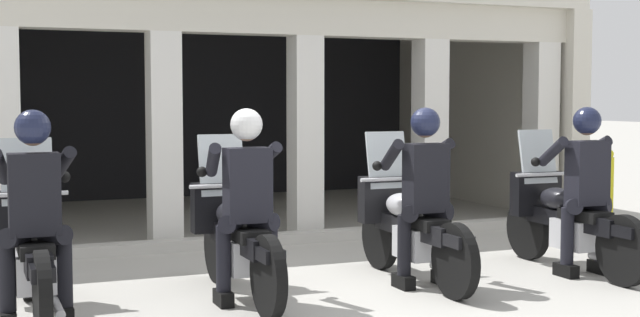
{
  "coord_description": "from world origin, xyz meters",
  "views": [
    {
      "loc": [
        -2.92,
        -6.84,
        1.67
      ],
      "look_at": [
        0.0,
        0.24,
        1.13
      ],
      "focal_mm": 48.67,
      "sensor_mm": 36.0,
      "label": 1
    }
  ],
  "objects_px": {
    "police_officer_far_left": "(34,198)",
    "bollard_kerbside": "(608,188)",
    "police_officer_center_left": "(246,188)",
    "motorcycle_center_right": "(408,226)",
    "motorcycle_far_right": "(565,218)",
    "motorcycle_far_left": "(33,251)",
    "police_officer_far_right": "(585,176)",
    "motorcycle_center_left": "(237,237)",
    "police_officer_center_right": "(424,181)"
  },
  "relations": [
    {
      "from": "police_officer_far_right",
      "to": "motorcycle_far_right",
      "type": "bearing_deg",
      "value": 87.73
    },
    {
      "from": "police_officer_far_left",
      "to": "motorcycle_center_left",
      "type": "height_order",
      "value": "police_officer_far_left"
    },
    {
      "from": "motorcycle_center_right",
      "to": "bollard_kerbside",
      "type": "relative_size",
      "value": 2.03
    },
    {
      "from": "motorcycle_center_right",
      "to": "bollard_kerbside",
      "type": "bearing_deg",
      "value": 24.24
    },
    {
      "from": "police_officer_far_left",
      "to": "bollard_kerbside",
      "type": "distance_m",
      "value": 7.61
    },
    {
      "from": "motorcycle_far_left",
      "to": "police_officer_center_left",
      "type": "xyz_separation_m",
      "value": [
        1.63,
        -0.24,
        0.44
      ]
    },
    {
      "from": "police_officer_far_left",
      "to": "police_officer_far_right",
      "type": "xyz_separation_m",
      "value": [
        4.91,
        -0.09,
        0.0
      ]
    },
    {
      "from": "motorcycle_center_left",
      "to": "motorcycle_far_left",
      "type": "bearing_deg",
      "value": 172.95
    },
    {
      "from": "police_officer_far_left",
      "to": "motorcycle_center_right",
      "type": "relative_size",
      "value": 0.78
    },
    {
      "from": "motorcycle_far_left",
      "to": "motorcycle_center_left",
      "type": "height_order",
      "value": "same"
    },
    {
      "from": "police_officer_far_left",
      "to": "motorcycle_far_left",
      "type": "bearing_deg",
      "value": 78.45
    },
    {
      "from": "motorcycle_center_right",
      "to": "motorcycle_far_right",
      "type": "distance_m",
      "value": 1.64
    },
    {
      "from": "police_officer_far_left",
      "to": "police_officer_center_right",
      "type": "distance_m",
      "value": 3.27
    },
    {
      "from": "police_officer_center_right",
      "to": "bollard_kerbside",
      "type": "height_order",
      "value": "police_officer_center_right"
    },
    {
      "from": "motorcycle_far_left",
      "to": "police_officer_far_left",
      "type": "height_order",
      "value": "police_officer_far_left"
    },
    {
      "from": "motorcycle_center_right",
      "to": "motorcycle_far_right",
      "type": "height_order",
      "value": "same"
    },
    {
      "from": "motorcycle_far_left",
      "to": "police_officer_center_right",
      "type": "height_order",
      "value": "police_officer_center_right"
    },
    {
      "from": "police_officer_far_left",
      "to": "police_officer_center_left",
      "type": "distance_m",
      "value": 1.64
    },
    {
      "from": "motorcycle_far_left",
      "to": "motorcycle_center_left",
      "type": "xyz_separation_m",
      "value": [
        1.64,
        0.05,
        0.0
      ]
    },
    {
      "from": "police_officer_center_right",
      "to": "police_officer_far_right",
      "type": "xyz_separation_m",
      "value": [
        1.64,
        -0.14,
        0.0
      ]
    },
    {
      "from": "motorcycle_center_left",
      "to": "police_officer_center_right",
      "type": "relative_size",
      "value": 1.29
    },
    {
      "from": "police_officer_far_right",
      "to": "motorcycle_far_left",
      "type": "bearing_deg",
      "value": 173.62
    },
    {
      "from": "police_officer_center_left",
      "to": "police_officer_far_left",
      "type": "bearing_deg",
      "value": 172.95
    },
    {
      "from": "motorcycle_far_left",
      "to": "motorcycle_far_right",
      "type": "bearing_deg",
      "value": -12.35
    },
    {
      "from": "motorcycle_center_left",
      "to": "motorcycle_far_right",
      "type": "xyz_separation_m",
      "value": [
        3.27,
        -0.14,
        0.0
      ]
    },
    {
      "from": "motorcycle_far_right",
      "to": "police_officer_far_right",
      "type": "height_order",
      "value": "police_officer_far_right"
    },
    {
      "from": "motorcycle_center_left",
      "to": "bollard_kerbside",
      "type": "height_order",
      "value": "motorcycle_center_left"
    },
    {
      "from": "motorcycle_far_left",
      "to": "police_officer_far_right",
      "type": "xyz_separation_m",
      "value": [
        4.91,
        -0.37,
        0.44
      ]
    },
    {
      "from": "police_officer_far_right",
      "to": "bollard_kerbside",
      "type": "xyz_separation_m",
      "value": [
        2.34,
        2.38,
        -0.44
      ]
    },
    {
      "from": "police_officer_far_left",
      "to": "motorcycle_far_right",
      "type": "bearing_deg",
      "value": -9.04
    },
    {
      "from": "motorcycle_far_right",
      "to": "bollard_kerbside",
      "type": "bearing_deg",
      "value": 39.91
    },
    {
      "from": "police_officer_center_right",
      "to": "police_officer_far_right",
      "type": "relative_size",
      "value": 1.0
    },
    {
      "from": "police_officer_far_left",
      "to": "bollard_kerbside",
      "type": "xyz_separation_m",
      "value": [
        7.24,
        2.29,
        -0.44
      ]
    },
    {
      "from": "police_officer_far_left",
      "to": "police_officer_far_right",
      "type": "distance_m",
      "value": 4.91
    },
    {
      "from": "police_officer_center_left",
      "to": "police_officer_far_right",
      "type": "height_order",
      "value": "same"
    },
    {
      "from": "motorcycle_center_left",
      "to": "motorcycle_far_right",
      "type": "distance_m",
      "value": 3.27
    },
    {
      "from": "motorcycle_center_left",
      "to": "police_officer_center_right",
      "type": "bearing_deg",
      "value": -18.32
    },
    {
      "from": "motorcycle_center_right",
      "to": "police_officer_center_right",
      "type": "distance_m",
      "value": 0.52
    },
    {
      "from": "police_officer_far_left",
      "to": "motorcycle_center_right",
      "type": "distance_m",
      "value": 3.32
    },
    {
      "from": "motorcycle_center_right",
      "to": "motorcycle_far_left",
      "type": "bearing_deg",
      "value": 178.91
    },
    {
      "from": "motorcycle_center_right",
      "to": "police_officer_center_right",
      "type": "relative_size",
      "value": 1.29
    },
    {
      "from": "police_officer_center_right",
      "to": "police_officer_far_right",
      "type": "height_order",
      "value": "same"
    },
    {
      "from": "motorcycle_center_right",
      "to": "police_officer_far_right",
      "type": "bearing_deg",
      "value": -16.55
    },
    {
      "from": "motorcycle_far_right",
      "to": "motorcycle_center_left",
      "type": "bearing_deg",
      "value": 175.6
    },
    {
      "from": "bollard_kerbside",
      "to": "police_officer_far_left",
      "type": "bearing_deg",
      "value": -162.47
    },
    {
      "from": "motorcycle_center_left",
      "to": "police_officer_center_right",
      "type": "height_order",
      "value": "police_officer_center_right"
    },
    {
      "from": "police_officer_center_right",
      "to": "motorcycle_center_left",
      "type": "bearing_deg",
      "value": 168.36
    },
    {
      "from": "police_officer_far_left",
      "to": "police_officer_center_right",
      "type": "height_order",
      "value": "same"
    },
    {
      "from": "motorcycle_far_left",
      "to": "motorcycle_far_right",
      "type": "height_order",
      "value": "same"
    },
    {
      "from": "motorcycle_far_left",
      "to": "motorcycle_center_left",
      "type": "relative_size",
      "value": 1.0
    }
  ]
}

